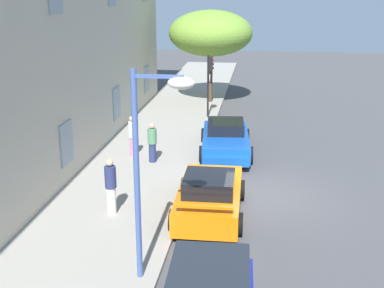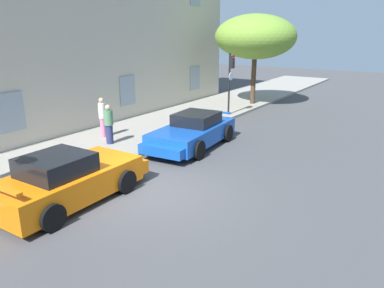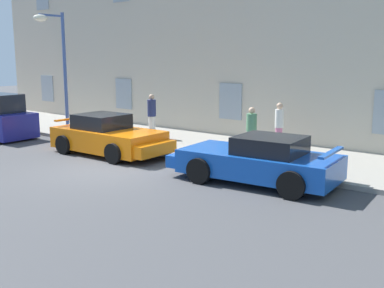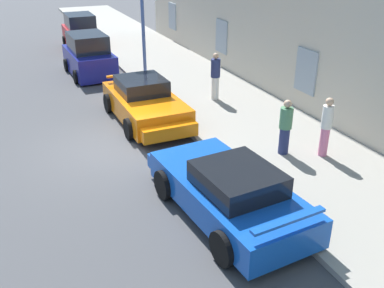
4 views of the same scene
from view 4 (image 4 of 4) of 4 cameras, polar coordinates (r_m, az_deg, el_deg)
The scene contains 9 objects.
ground_plane at distance 13.24m, azimuth -10.39°, elevation -0.48°, with size 80.00×80.00×0.00m, color #444447.
sidewalk at distance 14.80m, azimuth 7.38°, elevation 2.89°, with size 60.00×4.46×0.14m, color gray.
sportscar_red_lead at distance 14.78m, azimuth -6.06°, elevation 5.21°, with size 4.55×2.21×1.43m.
sportscar_yellow_flank at distance 9.79m, azimuth 4.41°, elevation -5.92°, with size 4.86×2.45×1.34m.
hatchback_parked at distance 26.13m, azimuth -14.46°, elevation 13.97°, with size 3.53×1.84×1.93m.
hatchback_distant at distance 20.65m, azimuth -13.47°, elevation 11.15°, with size 3.68×2.02×1.89m.
pedestrian_admiring at distance 12.33m, azimuth 12.24°, elevation 2.24°, with size 0.49×0.49×1.61m.
pedestrian_strolling at distance 16.39m, azimuth 3.11°, elevation 8.97°, with size 0.39×0.39×1.79m.
pedestrian_bystander at distance 12.46m, azimuth 17.32°, elevation 2.28°, with size 0.40×0.40×1.72m.
Camera 4 is at (11.70, -2.45, 5.69)m, focal length 40.33 mm.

